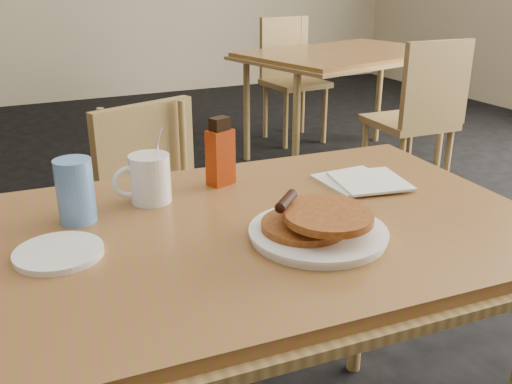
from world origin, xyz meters
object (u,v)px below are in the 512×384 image
Objects in this scene: blue_tumbler at (75,191)px; chair_neighbor_near at (421,108)px; main_table at (262,241)px; neighbor_table at (346,57)px; syrup_bottle at (220,154)px; chair_neighbor_far at (290,68)px; coffee_mug at (149,178)px; pancake_plate at (318,226)px; chair_main_far at (156,209)px.

chair_neighbor_near is at bearing 31.64° from blue_tumbler.
neighbor_table is (1.65, 2.14, 0.00)m from main_table.
syrup_bottle is at bearing -142.20° from chair_neighbor_near.
chair_neighbor_near is 5.47× the size of syrup_bottle.
chair_neighbor_far is 3.22m from coffee_mug.
main_table is 4.53× the size of pancake_plate.
chair_neighbor_near is 2.19m from coffee_mug.
main_table is 0.29m from coffee_mug.
main_table is at bearing -124.25° from chair_neighbor_far.
syrup_bottle is at bearing 98.88° from pancake_plate.
main_table is at bearing -127.70° from neighbor_table.
blue_tumbler is at bearing -145.62° from chair_neighbor_near.
chair_main_far is (-0.02, 0.76, -0.21)m from main_table.
pancake_plate reaches higher than chair_main_far.
blue_tumbler is at bearing -135.33° from neighbor_table.
coffee_mug is (-1.83, -1.18, 0.27)m from chair_neighbor_near.
main_table is 7.40× the size of syrup_bottle.
blue_tumbler is (-0.35, -0.07, -0.01)m from syrup_bottle.
coffee_mug reaches higher than blue_tumbler.
chair_neighbor_near is (-0.01, -0.75, -0.17)m from neighbor_table.
neighbor_table is 1.62× the size of chair_neighbor_near.
syrup_bottle is (-1.63, -2.62, 0.28)m from chair_neighbor_far.
main_table is at bearing 119.61° from pancake_plate.
coffee_mug is at bearing 130.19° from main_table.
coffee_mug is at bearing -128.85° from chair_neighbor_far.
neighbor_table is 8.62× the size of coffee_mug.
chair_neighbor_far is at bearing 91.00° from neighbor_table.
syrup_bottle reaches higher than chair_main_far.
main_table and neighbor_table have the same top height.
pancake_plate is (-1.59, -2.25, 0.06)m from neighbor_table.
chair_neighbor_near is at bearing 28.64° from coffee_mug.
chair_neighbor_far is at bearing 33.33° from chair_main_far.
chair_main_far is at bearing 95.60° from pancake_plate.
syrup_bottle is (-1.64, -1.15, 0.29)m from chair_neighbor_near.
chair_main_far is at bearing 72.67° from syrup_bottle.
chair_main_far is at bearing 91.58° from main_table.
main_table is 1.34× the size of chair_neighbor_far.
coffee_mug reaches higher than chair_neighbor_near.
syrup_bottle reaches higher than chair_neighbor_near.
neighbor_table is 2.51m from syrup_bottle.
chair_neighbor_near is at bearing -94.14° from chair_neighbor_far.
pancake_plate is 0.37m from syrup_bottle.
syrup_bottle reaches higher than chair_neighbor_far.
blue_tumbler reaches higher than neighbor_table.
chair_main_far reaches higher than main_table.
chair_neighbor_far reaches higher than chair_main_far.
neighbor_table is 8.87× the size of syrup_bottle.
chair_neighbor_near is (1.67, 0.64, 0.05)m from chair_main_far.
main_table is at bearing -137.03° from chair_neighbor_near.
chair_main_far is 0.92× the size of chair_neighbor_near.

